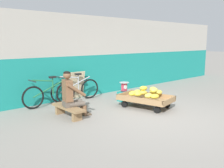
{
  "coord_description": "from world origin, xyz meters",
  "views": [
    {
      "loc": [
        -4.78,
        -3.57,
        1.84
      ],
      "look_at": [
        -0.57,
        1.18,
        0.75
      ],
      "focal_mm": 39.93,
      "sensor_mm": 36.0,
      "label": 1
    }
  ],
  "objects_px": {
    "vendor_seated": "(71,94)",
    "bicycle_far_left": "(76,90)",
    "bicycle_near_left": "(50,94)",
    "shopping_bag": "(134,99)",
    "low_bench": "(68,109)",
    "weighing_scale": "(124,87)",
    "banana_cart": "(146,99)",
    "plastic_crate": "(124,96)",
    "sign_board": "(75,85)"
  },
  "relations": [
    {
      "from": "weighing_scale",
      "to": "bicycle_far_left",
      "type": "distance_m",
      "value": 1.53
    },
    {
      "from": "weighing_scale",
      "to": "bicycle_near_left",
      "type": "bearing_deg",
      "value": 154.16
    },
    {
      "from": "vendor_seated",
      "to": "bicycle_near_left",
      "type": "height_order",
      "value": "vendor_seated"
    },
    {
      "from": "bicycle_far_left",
      "to": "plastic_crate",
      "type": "bearing_deg",
      "value": -43.55
    },
    {
      "from": "bicycle_far_left",
      "to": "shopping_bag",
      "type": "height_order",
      "value": "bicycle_far_left"
    },
    {
      "from": "banana_cart",
      "to": "bicycle_near_left",
      "type": "xyz_separation_m",
      "value": [
        -1.91,
        1.95,
        0.11
      ]
    },
    {
      "from": "sign_board",
      "to": "low_bench",
      "type": "bearing_deg",
      "value": -128.09
    },
    {
      "from": "low_bench",
      "to": "sign_board",
      "type": "xyz_separation_m",
      "value": [
        1.21,
        1.55,
        0.24
      ]
    },
    {
      "from": "bicycle_near_left",
      "to": "banana_cart",
      "type": "bearing_deg",
      "value": -45.63
    },
    {
      "from": "bicycle_far_left",
      "to": "sign_board",
      "type": "height_order",
      "value": "sign_board"
    },
    {
      "from": "bicycle_near_left",
      "to": "shopping_bag",
      "type": "xyz_separation_m",
      "value": [
        2.07,
        -1.36,
        -0.23
      ]
    },
    {
      "from": "plastic_crate",
      "to": "shopping_bag",
      "type": "height_order",
      "value": "plastic_crate"
    },
    {
      "from": "vendor_seated",
      "to": "weighing_scale",
      "type": "relative_size",
      "value": 3.8
    },
    {
      "from": "low_bench",
      "to": "plastic_crate",
      "type": "bearing_deg",
      "value": 7.69
    },
    {
      "from": "banana_cart",
      "to": "bicycle_near_left",
      "type": "relative_size",
      "value": 0.96
    },
    {
      "from": "low_bench",
      "to": "bicycle_far_left",
      "type": "bearing_deg",
      "value": 50.52
    },
    {
      "from": "banana_cart",
      "to": "vendor_seated",
      "type": "height_order",
      "value": "vendor_seated"
    },
    {
      "from": "banana_cart",
      "to": "plastic_crate",
      "type": "xyz_separation_m",
      "value": [
        0.11,
        0.98,
        -0.09
      ]
    },
    {
      "from": "vendor_seated",
      "to": "sign_board",
      "type": "relative_size",
      "value": 1.28
    },
    {
      "from": "plastic_crate",
      "to": "bicycle_far_left",
      "type": "distance_m",
      "value": 1.53
    },
    {
      "from": "bicycle_near_left",
      "to": "sign_board",
      "type": "xyz_separation_m",
      "value": [
        1.02,
        0.27,
        0.09
      ]
    },
    {
      "from": "low_bench",
      "to": "weighing_scale",
      "type": "relative_size",
      "value": 3.67
    },
    {
      "from": "sign_board",
      "to": "bicycle_far_left",
      "type": "bearing_deg",
      "value": -117.34
    },
    {
      "from": "banana_cart",
      "to": "low_bench",
      "type": "bearing_deg",
      "value": 162.15
    },
    {
      "from": "sign_board",
      "to": "plastic_crate",
      "type": "bearing_deg",
      "value": -51.33
    },
    {
      "from": "low_bench",
      "to": "shopping_bag",
      "type": "relative_size",
      "value": 4.58
    },
    {
      "from": "banana_cart",
      "to": "bicycle_far_left",
      "type": "height_order",
      "value": "bicycle_far_left"
    },
    {
      "from": "bicycle_near_left",
      "to": "weighing_scale",
      "type": "bearing_deg",
      "value": -25.84
    },
    {
      "from": "weighing_scale",
      "to": "bicycle_far_left",
      "type": "xyz_separation_m",
      "value": [
        -1.1,
        1.05,
        -0.1
      ]
    },
    {
      "from": "vendor_seated",
      "to": "bicycle_far_left",
      "type": "distance_m",
      "value": 1.72
    },
    {
      "from": "weighing_scale",
      "to": "low_bench",
      "type": "bearing_deg",
      "value": -172.33
    },
    {
      "from": "low_bench",
      "to": "bicycle_far_left",
      "type": "distance_m",
      "value": 1.75
    },
    {
      "from": "banana_cart",
      "to": "shopping_bag",
      "type": "distance_m",
      "value": 0.62
    },
    {
      "from": "banana_cart",
      "to": "weighing_scale",
      "type": "relative_size",
      "value": 5.3
    },
    {
      "from": "vendor_seated",
      "to": "bicycle_near_left",
      "type": "xyz_separation_m",
      "value": [
        0.11,
        1.3,
        -0.21
      ]
    },
    {
      "from": "plastic_crate",
      "to": "sign_board",
      "type": "relative_size",
      "value": 0.4
    },
    {
      "from": "banana_cart",
      "to": "sign_board",
      "type": "xyz_separation_m",
      "value": [
        -0.89,
        2.22,
        0.2
      ]
    },
    {
      "from": "plastic_crate",
      "to": "bicycle_far_left",
      "type": "relative_size",
      "value": 0.22
    },
    {
      "from": "banana_cart",
      "to": "shopping_bag",
      "type": "relative_size",
      "value": 6.62
    },
    {
      "from": "bicycle_near_left",
      "to": "plastic_crate",
      "type": "bearing_deg",
      "value": -25.81
    },
    {
      "from": "low_bench",
      "to": "bicycle_far_left",
      "type": "height_order",
      "value": "bicycle_far_left"
    },
    {
      "from": "vendor_seated",
      "to": "bicycle_far_left",
      "type": "bearing_deg",
      "value": 53.17
    },
    {
      "from": "plastic_crate",
      "to": "bicycle_near_left",
      "type": "relative_size",
      "value": 0.22
    },
    {
      "from": "banana_cart",
      "to": "vendor_seated",
      "type": "xyz_separation_m",
      "value": [
        -2.02,
        0.66,
        0.33
      ]
    },
    {
      "from": "plastic_crate",
      "to": "vendor_seated",
      "type": "bearing_deg",
      "value": -171.47
    },
    {
      "from": "low_bench",
      "to": "plastic_crate",
      "type": "relative_size",
      "value": 3.06
    },
    {
      "from": "plastic_crate",
      "to": "bicycle_far_left",
      "type": "height_order",
      "value": "bicycle_far_left"
    },
    {
      "from": "low_bench",
      "to": "bicycle_far_left",
      "type": "relative_size",
      "value": 0.66
    },
    {
      "from": "bicycle_near_left",
      "to": "shopping_bag",
      "type": "relative_size",
      "value": 6.92
    },
    {
      "from": "vendor_seated",
      "to": "banana_cart",
      "type": "bearing_deg",
      "value": -18.04
    }
  ]
}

